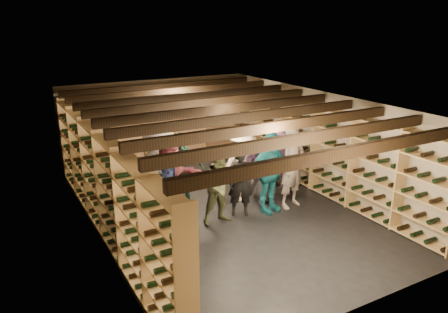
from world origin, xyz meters
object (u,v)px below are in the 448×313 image
object	(u,v)px
crate_stack_right	(171,178)
crate_stack_left	(168,186)
person_6	(167,196)
person_9	(159,166)
person_1	(241,183)
person_12	(266,171)
person_10	(181,171)
person_2	(221,186)
person_4	(269,172)
crate_loose	(221,168)
person_8	(287,155)
person_7	(293,166)
person_0	(152,210)
person_11	(278,159)
person_5	(171,182)
person_3	(242,165)

from	to	relation	value
crate_stack_right	crate_stack_left	bearing A→B (deg)	-116.71
person_6	person_9	distance (m)	1.35
person_6	person_9	bearing A→B (deg)	77.35
person_1	person_12	distance (m)	0.95
crate_stack_left	person_12	distance (m)	2.36
person_9	person_10	distance (m)	0.55
crate_stack_left	crate_stack_right	world-z (taller)	crate_stack_left
person_2	person_12	size ratio (longest dim) A/B	1.08
person_4	person_6	size ratio (longest dim) A/B	1.19
crate_stack_right	crate_loose	size ratio (longest dim) A/B	1.06
person_8	person_12	distance (m)	1.33
crate_stack_left	person_7	distance (m)	2.98
person_4	person_9	xyz separation A→B (m)	(-1.93, 1.46, 0.03)
crate_stack_right	person_0	xyz separation A→B (m)	(-1.56, -2.99, 0.67)
person_6	person_11	distance (m)	3.09
person_7	person_9	xyz separation A→B (m)	(-2.54, 1.49, -0.02)
person_10	person_11	world-z (taller)	person_10
person_7	person_12	bearing A→B (deg)	110.85
crate_stack_left	person_11	bearing A→B (deg)	-25.91
crate_stack_left	person_6	distance (m)	1.90
person_0	person_5	world-z (taller)	person_0
crate_stack_right	crate_loose	xyz separation A→B (m)	(1.61, 0.26, -0.08)
crate_loose	person_0	bearing A→B (deg)	-134.19
crate_stack_right	person_12	xyz separation A→B (m)	(1.51, -2.05, 0.58)
person_0	person_10	xyz separation A→B (m)	(1.20, 1.48, 0.04)
crate_loose	person_1	xyz separation A→B (m)	(-0.98, -2.67, 0.66)
crate_stack_left	crate_stack_right	bearing A→B (deg)	63.29
crate_stack_left	person_8	distance (m)	3.08
person_2	person_6	size ratio (longest dim) A/B	1.07
crate_loose	person_9	size ratio (longest dim) A/B	0.27
crate_loose	person_8	xyz separation A→B (m)	(1.02, -1.60, 0.66)
person_6	person_11	world-z (taller)	person_11
crate_stack_right	person_10	xyz separation A→B (m)	(-0.35, -1.51, 0.71)
person_8	person_5	bearing A→B (deg)	-177.41
crate_loose	person_6	bearing A→B (deg)	-135.20
crate_stack_left	person_5	bearing A→B (deg)	-108.90
person_7	person_11	size ratio (longest dim) A/B	1.09
person_2	person_10	bearing A→B (deg)	113.90
person_12	person_3	bearing A→B (deg)	156.59
crate_stack_left	person_6	xyz separation A→B (m)	(-0.70, -1.69, 0.50)
person_1	person_7	world-z (taller)	person_7
person_5	person_12	size ratio (longest dim) A/B	1.12
person_2	person_7	distance (m)	1.78
person_2	person_5	size ratio (longest dim) A/B	0.97
crate_stack_left	person_11	world-z (taller)	person_11
person_5	person_7	size ratio (longest dim) A/B	0.88
crate_stack_right	person_0	bearing A→B (deg)	-117.49
crate_loose	person_3	distance (m)	2.14
person_2	person_5	bearing A→B (deg)	143.44
crate_stack_right	person_9	xyz separation A→B (m)	(-0.68, -1.07, 0.76)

